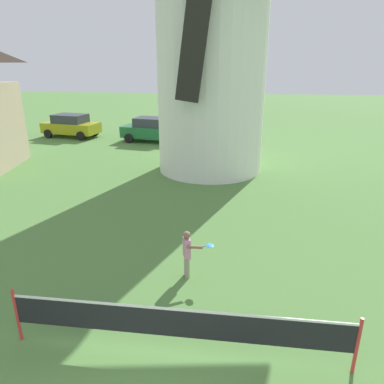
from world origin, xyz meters
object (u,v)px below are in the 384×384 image
(player_far, at_px, (188,251))
(parked_car_mustard, at_px, (71,125))
(windmill, at_px, (212,29))
(tennis_net, at_px, (177,323))
(parked_car_green, at_px, (153,129))

(player_far, height_order, parked_car_mustard, parked_car_mustard)
(windmill, bearing_deg, tennis_net, -88.04)
(windmill, height_order, parked_car_green, windmill)
(windmill, height_order, parked_car_mustard, windmill)
(tennis_net, relative_size, player_far, 4.97)
(player_far, xyz_separation_m, parked_car_mustard, (-10.47, 16.18, 0.12))
(player_far, distance_m, parked_car_green, 15.98)
(tennis_net, bearing_deg, parked_car_mustard, 119.67)
(tennis_net, distance_m, player_far, 2.49)
(windmill, bearing_deg, parked_car_green, 124.82)
(windmill, relative_size, player_far, 11.65)
(player_far, bearing_deg, parked_car_mustard, 122.91)
(windmill, height_order, player_far, windmill)
(windmill, distance_m, player_far, 10.88)
(windmill, xyz_separation_m, tennis_net, (0.40, -11.82, -5.58))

